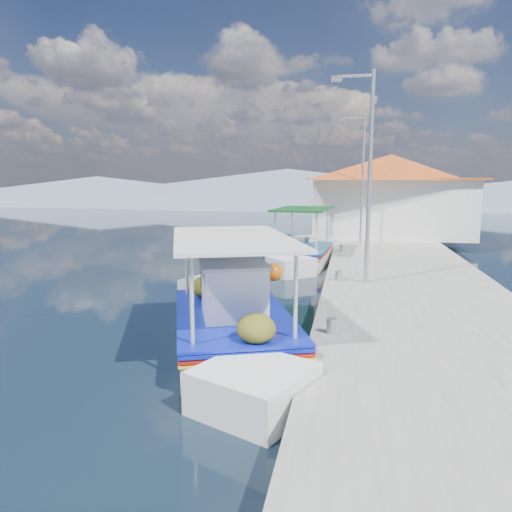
# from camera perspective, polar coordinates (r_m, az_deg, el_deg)

# --- Properties ---
(ground) EXTENTS (160.00, 160.00, 0.00)m
(ground) POSITION_cam_1_polar(r_m,az_deg,el_deg) (13.11, -7.28, -6.25)
(ground) COLOR black
(ground) RESTS_ON ground
(quay) EXTENTS (5.00, 44.00, 0.50)m
(quay) POSITION_cam_1_polar(r_m,az_deg,el_deg) (18.34, 16.86, -1.36)
(quay) COLOR #A5A39A
(quay) RESTS_ON ground
(bollards) EXTENTS (0.20, 17.20, 0.30)m
(bollards) POSITION_cam_1_polar(r_m,az_deg,el_deg) (17.45, 10.27, -0.30)
(bollards) COLOR #A5A8AD
(bollards) RESTS_ON quay
(main_caique) EXTENTS (4.10, 7.36, 2.60)m
(main_caique) POSITION_cam_1_polar(r_m,az_deg,el_deg) (9.99, -2.62, -8.11)
(main_caique) COLOR silver
(main_caique) RESTS_ON ground
(caique_green_canopy) EXTENTS (2.43, 6.94, 2.60)m
(caique_green_canopy) POSITION_cam_1_polar(r_m,az_deg,el_deg) (19.84, 5.69, 0.16)
(caique_green_canopy) COLOR silver
(caique_green_canopy) RESTS_ON ground
(caique_blue_hull) EXTENTS (3.02, 6.74, 1.23)m
(caique_blue_hull) POSITION_cam_1_polar(r_m,az_deg,el_deg) (20.46, -0.56, 0.32)
(caique_blue_hull) COLOR #17558D
(caique_blue_hull) RESTS_ON ground
(harbor_building) EXTENTS (10.49, 10.49, 4.40)m
(harbor_building) POSITION_cam_1_polar(r_m,az_deg,el_deg) (27.06, 15.98, 7.31)
(harbor_building) COLOR white
(harbor_building) RESTS_ON quay
(lamp_post_near) EXTENTS (1.21, 0.14, 6.00)m
(lamp_post_near) POSITION_cam_1_polar(r_m,az_deg,el_deg) (13.98, 13.30, 10.49)
(lamp_post_near) COLOR #A5A8AD
(lamp_post_near) RESTS_ON quay
(lamp_post_far) EXTENTS (1.21, 0.14, 6.00)m
(lamp_post_far) POSITION_cam_1_polar(r_m,az_deg,el_deg) (22.98, 12.61, 9.87)
(lamp_post_far) COLOR #A5A8AD
(lamp_post_far) RESTS_ON quay
(mountain_ridge) EXTENTS (171.40, 96.00, 5.50)m
(mountain_ridge) POSITION_cam_1_polar(r_m,az_deg,el_deg) (68.03, 13.58, 7.65)
(mountain_ridge) COLOR slate
(mountain_ridge) RESTS_ON ground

